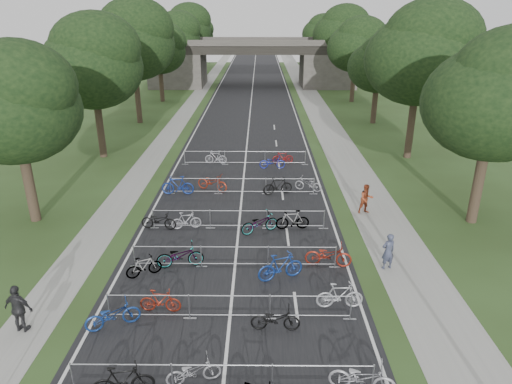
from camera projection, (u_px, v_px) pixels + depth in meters
road at (251, 104)px, 57.23m from camera, size 11.00×140.00×0.01m
sidewalk_right at (315, 104)px, 57.17m from camera, size 3.00×140.00×0.01m
sidewalk_left at (191, 104)px, 57.29m from camera, size 2.00×140.00×0.01m
lane_markings at (251, 104)px, 57.23m from camera, size 0.12×140.00×0.00m
overpass_bridge at (253, 63)px, 69.85m from camera, size 31.00×8.00×7.05m
tree_left_0 at (15, 105)px, 23.28m from camera, size 6.72×6.72×10.25m
tree_right_0 at (498, 98)px, 22.92m from camera, size 7.17×7.17×10.93m
tree_left_1 at (93, 63)px, 34.12m from camera, size 7.56×7.56×11.53m
tree_right_1 at (422, 55)px, 33.70m from camera, size 8.18×8.18×12.47m
tree_left_2 at (133, 42)px, 44.96m from camera, size 8.40×8.40×12.81m
tree_right_2 at (380, 65)px, 45.57m from camera, size 6.16×6.16×9.39m
tree_left_3 at (159, 49)px, 56.70m from camera, size 6.72×6.72×10.25m
tree_right_3 at (357, 46)px, 56.35m from camera, size 7.17×7.17×10.93m
tree_left_4 at (176, 37)px, 67.54m from camera, size 7.56×7.56×11.53m
tree_right_4 at (341, 33)px, 67.13m from camera, size 8.18×8.18×12.47m
tree_left_5 at (187, 28)px, 78.38m from camera, size 8.40×8.40×12.81m
tree_right_5 at (329, 42)px, 79.00m from camera, size 6.16×6.16×9.39m
tree_left_6 at (197, 35)px, 90.13m from camera, size 6.72×6.72×10.25m
tree_right_6 at (321, 32)px, 89.77m from camera, size 7.17×7.17×10.93m
barrier_row_1 at (222, 378)px, 13.95m from camera, size 9.70×0.08×1.10m
barrier_row_2 at (229, 307)px, 17.29m from camera, size 9.70×0.08×1.10m
barrier_row_3 at (235, 257)px, 20.82m from camera, size 9.70×0.08×1.10m
barrier_row_4 at (239, 219)px, 24.53m from camera, size 9.70×0.08×1.10m
barrier_row_5 at (242, 186)px, 29.18m from camera, size 9.70×0.08×1.10m
barrier_row_6 at (245, 158)px, 34.75m from camera, size 9.70×0.08×1.10m
bike_4 at (123, 381)px, 13.79m from camera, size 1.97×0.89×1.14m
bike_5 at (194, 371)px, 14.33m from camera, size 1.85×1.06×0.92m
bike_7 at (362, 378)px, 13.98m from camera, size 2.15×1.12×1.07m
bike_8 at (113, 315)px, 16.86m from camera, size 2.14×1.48×1.06m
bike_9 at (160, 301)px, 17.73m from camera, size 1.66×0.55×0.99m
bike_10 at (275, 319)px, 16.72m from camera, size 1.84×0.69×0.96m
bike_11 at (340, 296)px, 17.95m from camera, size 1.89×0.59×1.12m
bike_12 at (144, 267)px, 20.14m from camera, size 1.64×1.16×0.97m
bike_13 at (180, 256)px, 20.85m from camera, size 2.26×1.16×1.13m
bike_14 at (280, 267)px, 19.84m from camera, size 2.18×1.29×1.26m
bike_15 at (328, 255)px, 20.92m from camera, size 2.20×0.98×1.12m
bike_16 at (159, 220)px, 24.49m from camera, size 2.00×0.91×1.02m
bike_17 at (186, 221)px, 24.53m from camera, size 1.67×0.74×0.97m
bike_18 at (259, 223)px, 24.07m from camera, size 2.23×1.59×1.11m
bike_19 at (292, 220)px, 24.45m from camera, size 1.86×0.67×1.09m
bike_20 at (178, 185)px, 29.06m from camera, size 2.08×0.61×1.24m
bike_21 at (212, 182)px, 29.74m from camera, size 2.28×1.59×1.14m
bike_22 at (278, 186)px, 29.09m from camera, size 2.01×1.06×1.16m
bike_23 at (308, 184)px, 29.71m from camera, size 1.90×1.24×0.94m
bike_25 at (216, 157)px, 35.01m from camera, size 1.72×0.61×1.02m
bike_26 at (272, 162)px, 33.91m from camera, size 1.94×0.76×1.00m
bike_27 at (283, 157)px, 35.04m from camera, size 1.67×0.68×0.97m
pedestrian_a at (388, 251)px, 20.60m from camera, size 0.73×0.59×1.75m
pedestrian_b at (366, 199)px, 26.31m from camera, size 0.98×0.84×1.75m
pedestrian_c at (19, 309)px, 16.51m from camera, size 1.19×0.68×1.90m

